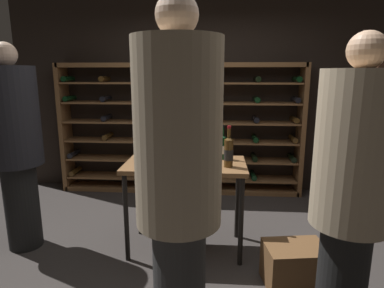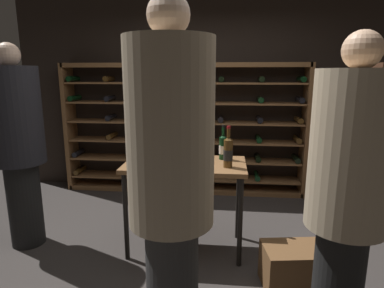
# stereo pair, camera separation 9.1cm
# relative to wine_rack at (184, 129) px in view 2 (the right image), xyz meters

# --- Properties ---
(ground_plane) EXTENTS (10.07, 10.07, 0.00)m
(ground_plane) POSITION_rel_wine_rack_xyz_m (0.34, -1.83, -0.91)
(ground_plane) COLOR #383330
(back_wall) EXTENTS (5.55, 0.10, 2.88)m
(back_wall) POSITION_rel_wine_rack_xyz_m (0.34, 0.21, 0.53)
(back_wall) COLOR black
(back_wall) RESTS_ON ground
(wine_rack) EXTENTS (3.41, 0.32, 1.82)m
(wine_rack) POSITION_rel_wine_rack_xyz_m (0.00, 0.00, 0.00)
(wine_rack) COLOR brown
(wine_rack) RESTS_ON ground
(tasting_table) EXTENTS (1.12, 0.61, 0.87)m
(tasting_table) POSITION_rel_wine_rack_xyz_m (0.22, -1.60, -0.14)
(tasting_table) COLOR brown
(tasting_table) RESTS_ON ground
(person_guest_khaki) EXTENTS (0.45, 0.45, 1.90)m
(person_guest_khaki) POSITION_rel_wine_rack_xyz_m (1.28, -2.69, 0.14)
(person_guest_khaki) COLOR black
(person_guest_khaki) RESTS_ON ground
(person_host_in_suit) EXTENTS (0.46, 0.46, 2.06)m
(person_host_in_suit) POSITION_rel_wine_rack_xyz_m (0.30, -2.88, 0.24)
(person_host_in_suit) COLOR #313131
(person_host_in_suit) RESTS_ON ground
(person_guest_blue_shirt) EXTENTS (0.48, 0.48, 1.96)m
(person_guest_blue_shirt) POSITION_rel_wine_rack_xyz_m (-1.37, -1.67, 0.17)
(person_guest_blue_shirt) COLOR black
(person_guest_blue_shirt) RESTS_ON ground
(wine_crate) EXTENTS (0.52, 0.41, 0.34)m
(wine_crate) POSITION_rel_wine_rack_xyz_m (1.15, -2.10, -0.74)
(wine_crate) COLOR brown
(wine_crate) RESTS_ON ground
(wine_bottle_gold_foil) EXTENTS (0.08, 0.08, 0.37)m
(wine_bottle_gold_foil) POSITION_rel_wine_rack_xyz_m (0.61, -1.70, 0.10)
(wine_bottle_gold_foil) COLOR #4C3314
(wine_bottle_gold_foil) RESTS_ON tasting_table
(wine_bottle_green_slim) EXTENTS (0.07, 0.07, 0.34)m
(wine_bottle_green_slim) POSITION_rel_wine_rack_xyz_m (0.56, -1.43, 0.08)
(wine_bottle_green_slim) COLOR black
(wine_bottle_green_slim) RESTS_ON tasting_table
(wine_glass_stemmed_center) EXTENTS (0.07, 0.07, 0.14)m
(wine_glass_stemmed_center) POSITION_rel_wine_rack_xyz_m (0.35, -1.63, 0.06)
(wine_glass_stemmed_center) COLOR silver
(wine_glass_stemmed_center) RESTS_ON tasting_table
(wine_glass_stemmed_right) EXTENTS (0.08, 0.08, 0.15)m
(wine_glass_stemmed_right) POSITION_rel_wine_rack_xyz_m (-0.11, -1.80, 0.07)
(wine_glass_stemmed_right) COLOR silver
(wine_glass_stemmed_right) RESTS_ON tasting_table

